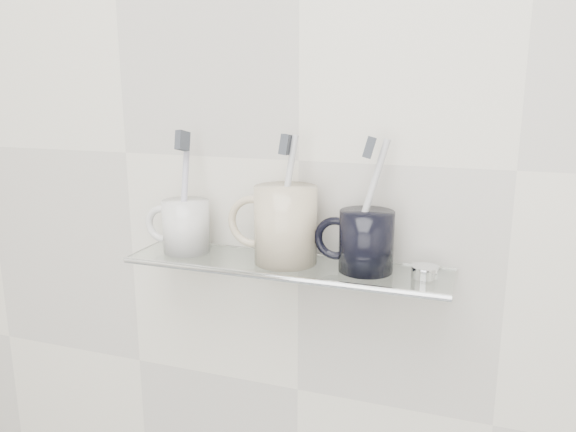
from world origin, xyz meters
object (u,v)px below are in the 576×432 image
at_px(shelf_glass, 286,265).
at_px(mug_left, 186,226).
at_px(mug_center, 286,225).
at_px(mug_right, 366,241).

xyz_separation_m(shelf_glass, mug_left, (-0.17, 0.00, 0.05)).
relative_size(mug_center, mug_right, 1.32).
bearing_deg(shelf_glass, mug_left, 178.35).
bearing_deg(mug_center, mug_left, -179.84).
xyz_separation_m(shelf_glass, mug_center, (-0.00, 0.00, 0.06)).
xyz_separation_m(mug_left, mug_right, (0.30, 0.00, 0.00)).
distance_m(mug_center, mug_right, 0.13).
height_order(shelf_glass, mug_center, mug_center).
distance_m(shelf_glass, mug_center, 0.06).
relative_size(shelf_glass, mug_right, 5.58).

